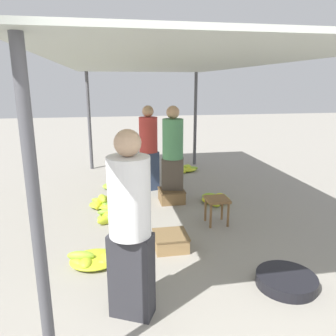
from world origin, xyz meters
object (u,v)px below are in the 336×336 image
vendor_foreground (130,225)px  banana_pile_left_3 (109,216)px  banana_pile_right_0 (186,168)px  stool (217,203)px  banana_pile_right_1 (216,199)px  crate_near (172,196)px  shopper_walking_mid (173,153)px  crate_mid (171,241)px  banana_pile_left_0 (94,260)px  banana_pile_left_1 (103,203)px  shopper_walking_far (148,147)px  basin_black (286,281)px  banana_pile_left_2 (117,184)px

vendor_foreground → banana_pile_left_3: 2.38m
banana_pile_left_3 → banana_pile_right_0: banana_pile_left_3 is taller
stool → banana_pile_left_3: 1.69m
banana_pile_right_1 → crate_near: (-0.79, 0.18, 0.05)m
banana_pile_left_3 → shopper_walking_mid: bearing=31.5°
stool → crate_mid: size_ratio=0.95×
banana_pile_left_3 → shopper_walking_mid: size_ratio=0.29×
vendor_foreground → banana_pile_right_0: (1.69, 4.94, -0.84)m
crate_mid → crate_near: bearing=78.8°
banana_pile_left_0 → crate_mid: crate_mid is taller
banana_pile_left_1 → shopper_walking_mid: size_ratio=0.31×
banana_pile_left_0 → shopper_walking_far: size_ratio=0.36×
banana_pile_left_1 → shopper_walking_far: (0.91, 0.82, 0.80)m
crate_near → shopper_walking_far: size_ratio=0.27×
banana_pile_left_1 → crate_near: (1.23, 0.06, 0.04)m
basin_black → shopper_walking_mid: bearing=104.1°
crate_near → stool: bearing=-65.1°
stool → banana_pile_left_3: (-1.63, 0.40, -0.25)m
crate_near → banana_pile_left_3: bearing=-149.2°
stool → banana_pile_left_0: (-1.82, -0.87, -0.27)m
banana_pile_left_3 → banana_pile_left_2: bearing=84.5°
vendor_foreground → stool: bearing=51.9°
banana_pile_left_1 → banana_pile_left_2: size_ratio=0.95×
banana_pile_left_1 → banana_pile_left_0: bearing=-92.8°
stool → banana_pile_left_2: stool is taller
banana_pile_left_0 → shopper_walking_far: bearing=69.7°
vendor_foreground → crate_near: 3.14m
crate_mid → shopper_walking_mid: (0.37, 1.75, 0.80)m
banana_pile_left_0 → crate_mid: size_ratio=1.41×
banana_pile_left_2 → banana_pile_right_1: banana_pile_left_2 is taller
stool → banana_pile_left_1: 2.02m
banana_pile_left_1 → banana_pile_left_2: (0.26, 1.08, 0.01)m
banana_pile_left_1 → banana_pile_right_0: 2.90m
banana_pile_left_2 → vendor_foreground: bearing=-89.4°
basin_black → banana_pile_left_0: 2.20m
basin_black → crate_near: crate_near is taller
vendor_foreground → basin_black: bearing=5.1°
banana_pile_left_2 → crate_near: banana_pile_left_2 is taller
basin_black → banana_pile_left_1: size_ratio=1.17×
banana_pile_left_0 → banana_pile_left_2: size_ratio=1.07×
banana_pile_left_2 → shopper_walking_far: 1.06m
vendor_foreground → crate_mid: bearing=63.5°
vendor_foreground → banana_pile_right_1: (1.72, 2.72, -0.85)m
banana_pile_left_1 → banana_pile_left_3: bearing=-80.6°
crate_mid → banana_pile_left_3: bearing=127.1°
banana_pile_left_1 → shopper_walking_far: shopper_walking_far is taller
banana_pile_left_1 → crate_near: bearing=2.7°
banana_pile_left_2 → banana_pile_right_0: 2.01m
banana_pile_left_2 → crate_mid: 2.81m
banana_pile_left_1 → banana_pile_left_2: 1.11m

